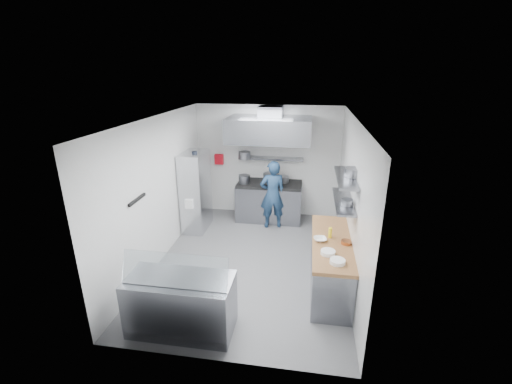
% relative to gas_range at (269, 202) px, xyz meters
% --- Properties ---
extents(floor, '(5.00, 5.00, 0.00)m').
position_rel_gas_range_xyz_m(floor, '(-0.10, -2.10, -0.45)').
color(floor, '#4C4C4E').
rests_on(floor, ground).
extents(ceiling, '(5.00, 5.00, 0.00)m').
position_rel_gas_range_xyz_m(ceiling, '(-0.10, -2.10, 2.35)').
color(ceiling, silver).
rests_on(ceiling, wall_back).
extents(wall_back, '(3.60, 2.80, 0.02)m').
position_rel_gas_range_xyz_m(wall_back, '(-0.10, 0.40, 0.95)').
color(wall_back, white).
rests_on(wall_back, floor).
extents(wall_front, '(3.60, 2.80, 0.02)m').
position_rel_gas_range_xyz_m(wall_front, '(-0.10, -4.60, 0.95)').
color(wall_front, white).
rests_on(wall_front, floor).
extents(wall_left, '(2.80, 5.00, 0.02)m').
position_rel_gas_range_xyz_m(wall_left, '(-1.90, -2.10, 0.95)').
color(wall_left, white).
rests_on(wall_left, floor).
extents(wall_right, '(2.80, 5.00, 0.02)m').
position_rel_gas_range_xyz_m(wall_right, '(1.70, -2.10, 0.95)').
color(wall_right, white).
rests_on(wall_right, floor).
extents(gas_range, '(1.60, 0.80, 0.90)m').
position_rel_gas_range_xyz_m(gas_range, '(0.00, 0.00, 0.00)').
color(gas_range, gray).
rests_on(gas_range, floor).
extents(cooktop, '(1.57, 0.78, 0.06)m').
position_rel_gas_range_xyz_m(cooktop, '(0.00, 0.00, 0.48)').
color(cooktop, black).
rests_on(cooktop, gas_range).
extents(stock_pot_left, '(0.29, 0.29, 0.20)m').
position_rel_gas_range_xyz_m(stock_pot_left, '(-0.61, -0.10, 0.61)').
color(stock_pot_left, slate).
rests_on(stock_pot_left, cooktop).
extents(stock_pot_mid, '(0.37, 0.37, 0.24)m').
position_rel_gas_range_xyz_m(stock_pot_mid, '(0.03, 0.02, 0.63)').
color(stock_pot_mid, slate).
rests_on(stock_pot_mid, cooktop).
extents(stock_pot_right, '(0.27, 0.27, 0.16)m').
position_rel_gas_range_xyz_m(stock_pot_right, '(0.34, 0.09, 0.59)').
color(stock_pot_right, slate).
rests_on(stock_pot_right, cooktop).
extents(over_range_shelf, '(1.60, 0.30, 0.04)m').
position_rel_gas_range_xyz_m(over_range_shelf, '(0.00, 0.24, 1.07)').
color(over_range_shelf, gray).
rests_on(over_range_shelf, wall_back).
extents(shelf_pot_a, '(0.29, 0.29, 0.18)m').
position_rel_gas_range_xyz_m(shelf_pot_a, '(-0.62, 0.01, 1.18)').
color(shelf_pot_a, slate).
rests_on(shelf_pot_a, over_range_shelf).
extents(extractor_hood, '(1.90, 1.15, 0.55)m').
position_rel_gas_range_xyz_m(extractor_hood, '(0.00, -0.18, 1.85)').
color(extractor_hood, gray).
rests_on(extractor_hood, wall_back).
extents(hood_duct, '(0.55, 0.55, 0.24)m').
position_rel_gas_range_xyz_m(hood_duct, '(0.00, 0.05, 2.23)').
color(hood_duct, slate).
rests_on(hood_duct, extractor_hood).
extents(red_firebox, '(0.22, 0.10, 0.26)m').
position_rel_gas_range_xyz_m(red_firebox, '(-1.35, 0.34, 0.97)').
color(red_firebox, red).
rests_on(red_firebox, wall_back).
extents(chef, '(0.68, 0.54, 1.64)m').
position_rel_gas_range_xyz_m(chef, '(0.13, -0.45, 0.37)').
color(chef, navy).
rests_on(chef, floor).
extents(wire_rack, '(0.50, 0.90, 1.85)m').
position_rel_gas_range_xyz_m(wire_rack, '(-1.63, -0.79, 0.48)').
color(wire_rack, silver).
rests_on(wire_rack, floor).
extents(rack_bin_a, '(0.18, 0.22, 0.20)m').
position_rel_gas_range_xyz_m(rack_bin_a, '(-1.63, -1.19, 0.35)').
color(rack_bin_a, white).
rests_on(rack_bin_a, wire_rack).
extents(rack_bin_b, '(0.15, 0.19, 0.17)m').
position_rel_gas_range_xyz_m(rack_bin_b, '(-1.63, -0.74, 0.85)').
color(rack_bin_b, yellow).
rests_on(rack_bin_b, wire_rack).
extents(rack_jar, '(0.11, 0.11, 0.18)m').
position_rel_gas_range_xyz_m(rack_jar, '(-1.58, -0.86, 1.35)').
color(rack_jar, black).
rests_on(rack_jar, wire_rack).
extents(knife_strip, '(0.04, 0.55, 0.05)m').
position_rel_gas_range_xyz_m(knife_strip, '(-1.88, -3.00, 1.10)').
color(knife_strip, black).
rests_on(knife_strip, wall_left).
extents(prep_counter_base, '(0.62, 2.00, 0.84)m').
position_rel_gas_range_xyz_m(prep_counter_base, '(1.38, -2.70, -0.03)').
color(prep_counter_base, gray).
rests_on(prep_counter_base, floor).
extents(prep_counter_top, '(0.65, 2.04, 0.06)m').
position_rel_gas_range_xyz_m(prep_counter_top, '(1.38, -2.70, 0.42)').
color(prep_counter_top, olive).
rests_on(prep_counter_top, prep_counter_base).
extents(plate_stack_a, '(0.23, 0.23, 0.06)m').
position_rel_gas_range_xyz_m(plate_stack_a, '(1.42, -3.42, 0.48)').
color(plate_stack_a, white).
rests_on(plate_stack_a, prep_counter_top).
extents(plate_stack_b, '(0.23, 0.23, 0.06)m').
position_rel_gas_range_xyz_m(plate_stack_b, '(1.29, -3.17, 0.48)').
color(plate_stack_b, white).
rests_on(plate_stack_b, prep_counter_top).
extents(copper_pan, '(0.16, 0.16, 0.06)m').
position_rel_gas_range_xyz_m(copper_pan, '(1.60, -2.79, 0.48)').
color(copper_pan, '#C06A36').
rests_on(copper_pan, prep_counter_top).
extents(squeeze_bottle, '(0.06, 0.06, 0.18)m').
position_rel_gas_range_xyz_m(squeeze_bottle, '(1.35, -2.60, 0.54)').
color(squeeze_bottle, yellow).
rests_on(squeeze_bottle, prep_counter_top).
extents(mixing_bowl, '(0.25, 0.25, 0.05)m').
position_rel_gas_range_xyz_m(mixing_bowl, '(1.18, -2.74, 0.48)').
color(mixing_bowl, white).
rests_on(mixing_bowl, prep_counter_top).
extents(wall_shelf_lower, '(0.30, 1.30, 0.04)m').
position_rel_gas_range_xyz_m(wall_shelf_lower, '(1.54, -2.40, 1.05)').
color(wall_shelf_lower, gray).
rests_on(wall_shelf_lower, wall_right).
extents(wall_shelf_upper, '(0.30, 1.30, 0.04)m').
position_rel_gas_range_xyz_m(wall_shelf_upper, '(1.54, -2.40, 1.47)').
color(wall_shelf_upper, gray).
rests_on(wall_shelf_upper, wall_right).
extents(shelf_pot_c, '(0.20, 0.20, 0.10)m').
position_rel_gas_range_xyz_m(shelf_pot_c, '(1.58, -2.63, 1.12)').
color(shelf_pot_c, slate).
rests_on(shelf_pot_c, wall_shelf_lower).
extents(shelf_pot_d, '(0.29, 0.29, 0.14)m').
position_rel_gas_range_xyz_m(shelf_pot_d, '(1.66, -2.39, 1.56)').
color(shelf_pot_d, slate).
rests_on(shelf_pot_d, wall_shelf_upper).
extents(display_case, '(1.50, 0.70, 0.85)m').
position_rel_gas_range_xyz_m(display_case, '(-0.78, -4.10, -0.03)').
color(display_case, gray).
rests_on(display_case, floor).
extents(display_glass, '(1.47, 0.19, 0.42)m').
position_rel_gas_range_xyz_m(display_glass, '(-0.78, -4.22, 0.62)').
color(display_glass, silver).
rests_on(display_glass, display_case).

